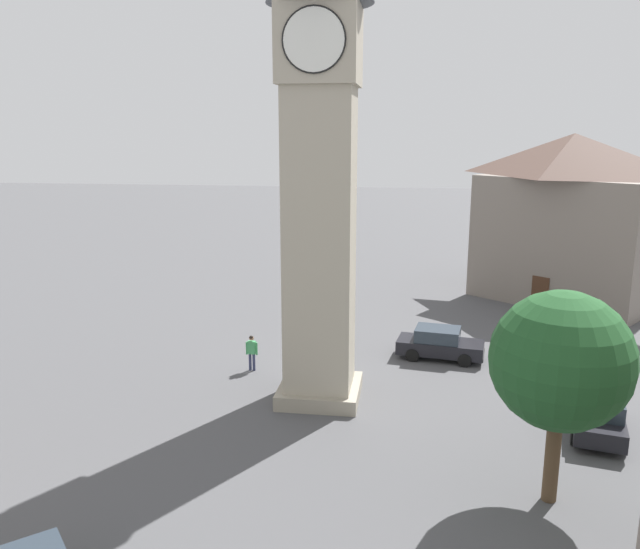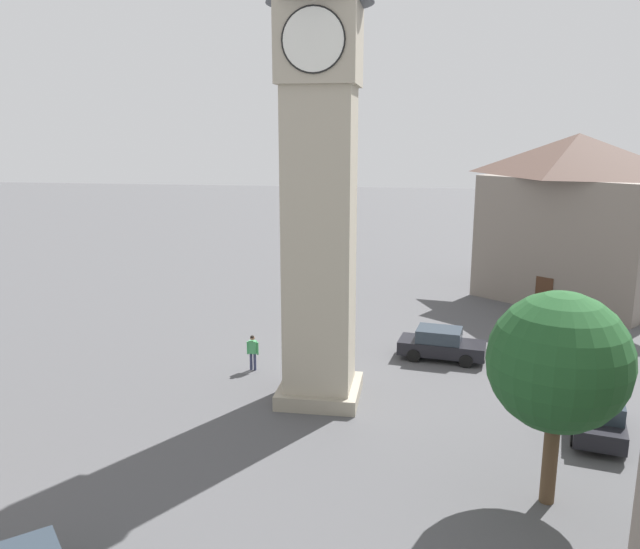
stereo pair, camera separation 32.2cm
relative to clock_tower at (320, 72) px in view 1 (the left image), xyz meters
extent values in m
plane|color=#4C4C4F|center=(0.00, 0.00, -12.96)|extent=(200.00, 200.00, 0.00)
cube|color=gray|center=(0.00, 0.00, -12.66)|extent=(3.28, 3.28, 0.60)
cube|color=#ADA38E|center=(0.00, 0.00, -6.42)|extent=(2.62, 2.62, 11.87)
cube|color=#ADA38E|center=(0.00, 0.00, 0.95)|extent=(2.94, 2.94, 2.89)
cylinder|color=white|center=(0.00, 1.50, 0.95)|extent=(2.20, 0.04, 2.20)
torus|color=black|center=(0.00, 1.51, 0.95)|extent=(2.26, 0.06, 2.26)
cube|color=black|center=(0.00, 1.54, 1.20)|extent=(0.05, 0.02, 0.62)
cube|color=black|center=(0.33, 1.54, 0.95)|extent=(0.84, 0.02, 0.04)
cylinder|color=white|center=(0.00, -1.50, 0.95)|extent=(2.20, 0.04, 2.20)
torus|color=black|center=(0.00, -1.51, 0.95)|extent=(2.26, 0.06, 2.26)
cube|color=black|center=(5.12, 5.42, -12.37)|extent=(4.30, 2.28, 0.64)
cube|color=#28333D|center=(4.97, 5.44, -11.75)|extent=(2.30, 1.85, 0.64)
cylinder|color=black|center=(6.45, 6.04, -12.64)|extent=(0.67, 0.31, 0.64)
cylinder|color=black|center=(6.22, 4.45, -12.64)|extent=(0.67, 0.31, 0.64)
cylinder|color=black|center=(4.02, 6.39, -12.64)|extent=(0.67, 0.31, 0.64)
cylinder|color=black|center=(3.79, 4.81, -12.64)|extent=(0.67, 0.31, 0.64)
cube|color=black|center=(7.12, 5.13, -12.59)|extent=(0.36, 1.67, 0.16)
cube|color=black|center=(10.52, -1.59, -12.37)|extent=(2.51, 4.36, 0.64)
cube|color=#28333D|center=(10.49, -1.74, -11.75)|extent=(1.96, 2.38, 0.64)
cylinder|color=black|center=(9.99, -0.23, -12.64)|extent=(0.35, 0.67, 0.64)
cylinder|color=black|center=(11.56, -0.55, -12.64)|extent=(0.35, 0.67, 0.64)
cylinder|color=black|center=(9.49, -2.63, -12.64)|extent=(0.35, 0.67, 0.64)
cylinder|color=black|center=(11.05, -2.96, -12.64)|extent=(0.35, 0.67, 0.64)
cube|color=black|center=(10.94, 0.38, -12.59)|extent=(1.66, 0.46, 0.16)
cylinder|color=#2D3351|center=(-3.65, 2.57, -12.55)|extent=(0.13, 0.13, 0.82)
cylinder|color=#2D3351|center=(-3.47, 2.56, -12.55)|extent=(0.13, 0.13, 0.82)
cube|color=#3F9959|center=(-3.56, 2.57, -11.84)|extent=(0.37, 0.23, 0.60)
cylinder|color=#3F9959|center=(-3.79, 2.57, -11.89)|extent=(0.09, 0.09, 0.60)
cylinder|color=#3F9959|center=(-3.32, 2.56, -11.89)|extent=(0.09, 0.09, 0.60)
sphere|color=#9E7051|center=(-3.56, 2.57, -11.39)|extent=(0.22, 0.22, 0.22)
sphere|color=black|center=(-3.56, 2.56, -11.37)|extent=(0.20, 0.20, 0.20)
cylinder|color=brown|center=(7.90, -6.37, -11.45)|extent=(0.44, 0.44, 3.02)
sphere|color=#1E4C23|center=(7.90, -6.37, -8.52)|extent=(4.07, 4.07, 4.07)
cube|color=slate|center=(13.35, 17.39, -8.94)|extent=(11.98, 11.12, 8.04)
pyramid|color=brown|center=(13.35, 17.39, -3.59)|extent=(12.58, 11.68, 2.66)
cube|color=#422819|center=(11.53, 15.03, -11.91)|extent=(0.92, 0.73, 2.10)
camera|label=1|loc=(3.54, -24.19, -2.11)|focal=35.39mm
camera|label=2|loc=(3.86, -24.14, -2.11)|focal=35.39mm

